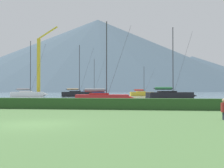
{
  "coord_description": "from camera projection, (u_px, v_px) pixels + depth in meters",
  "views": [
    {
      "loc": [
        5.74,
        -13.64,
        1.81
      ],
      "look_at": [
        -4.34,
        67.67,
        3.27
      ],
      "focal_mm": 44.68,
      "sensor_mm": 36.0,
      "label": 1
    }
  ],
  "objects": [
    {
      "name": "sailboat_slip_10",
      "position": [
        28.0,
        94.0,
        63.01
      ],
      "size": [
        8.4,
        4.21,
        12.74
      ],
      "rotation": [
        0.0,
        0.0,
        0.26
      ],
      "color": "white",
      "rests_on": "harbor_water"
    },
    {
      "name": "sailboat_slip_11",
      "position": [
        170.0,
        95.0,
        48.57
      ],
      "size": [
        9.25,
        4.89,
        12.66
      ],
      "rotation": [
        0.0,
        0.0,
        0.3
      ],
      "color": "black",
      "rests_on": "harbor_water"
    },
    {
      "name": "harbor_water",
      "position": [
        136.0,
        92.0,
        150.15
      ],
      "size": [
        320.0,
        246.0,
        0.0
      ],
      "primitive_type": "cube",
      "color": "gray",
      "rests_on": "ground_plane"
    },
    {
      "name": "sailboat_slip_4",
      "position": [
        103.0,
        98.0,
        36.47
      ],
      "size": [
        8.06,
        3.35,
        10.72
      ],
      "rotation": [
        0.0,
        0.0,
        0.15
      ],
      "color": "red",
      "rests_on": "harbor_water"
    },
    {
      "name": "person_seated_viewer",
      "position": [
        224.0,
        108.0,
        16.31
      ],
      "size": [
        0.36,
        0.57,
        1.25
      ],
      "rotation": [
        0.0,
        0.0,
        0.02
      ],
      "color": "#2D3347",
      "rests_on": "ground_plane"
    },
    {
      "name": "distant_hill_east_ridge",
      "position": [
        192.0,
        73.0,
        387.93
      ],
      "size": [
        250.14,
        250.14,
        47.52
      ],
      "primitive_type": "cone",
      "color": "#425666",
      "rests_on": "ground_plane"
    },
    {
      "name": "dock_crane",
      "position": [
        39.0,
        70.0,
        82.44
      ],
      "size": [
        6.76,
        2.0,
        20.32
      ],
      "color": "#333338",
      "rests_on": "ground_plane"
    },
    {
      "name": "sailboat_slip_3",
      "position": [
        77.0,
        94.0,
        66.6
      ],
      "size": [
        8.42,
        4.2,
        12.37
      ],
      "rotation": [
        0.0,
        0.0,
        0.26
      ],
      "color": "black",
      "rests_on": "harbor_water"
    },
    {
      "name": "sailboat_slip_8",
      "position": [
        93.0,
        93.0,
        88.05
      ],
      "size": [
        8.02,
        3.48,
        11.37
      ],
      "rotation": [
        0.0,
        0.0,
        0.18
      ],
      "color": "navy",
      "rests_on": "harbor_water"
    },
    {
      "name": "distant_hill_central_peak",
      "position": [
        103.0,
        68.0,
        379.92
      ],
      "size": [
        356.15,
        356.15,
        60.05
      ],
      "primitive_type": "cone",
      "color": "#425666",
      "rests_on": "ground_plane"
    },
    {
      "name": "sailboat_slip_6",
      "position": [
        142.0,
        94.0,
        74.26
      ],
      "size": [
        7.44,
        3.56,
        7.81
      ],
      "rotation": [
        0.0,
        0.0,
        0.23
      ],
      "color": "gold",
      "rests_on": "harbor_water"
    },
    {
      "name": "hedge_line",
      "position": [
        83.0,
        104.0,
        25.13
      ],
      "size": [
        80.0,
        1.2,
        0.98
      ],
      "primitive_type": "cube",
      "color": "#284C23",
      "rests_on": "ground_plane"
    },
    {
      "name": "ground_plane",
      "position": [
        33.0,
        124.0,
        14.21
      ],
      "size": [
        1000.0,
        1000.0,
        0.0
      ],
      "primitive_type": "plane",
      "color": "#517A42"
    },
    {
      "name": "distant_hill_west_ridge",
      "position": [
        98.0,
        55.0,
        305.04
      ],
      "size": [
        331.32,
        331.32,
        77.96
      ],
      "primitive_type": "cone",
      "color": "#425666",
      "rests_on": "ground_plane"
    }
  ]
}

